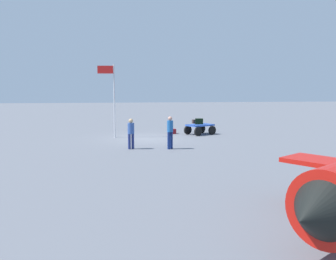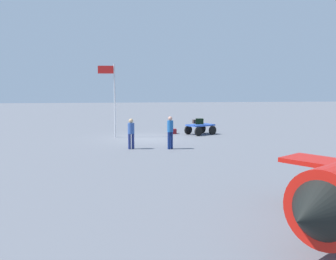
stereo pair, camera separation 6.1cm
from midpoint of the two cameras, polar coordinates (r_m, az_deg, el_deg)
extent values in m
plane|color=slate|center=(23.29, -3.42, -1.29)|extent=(120.00, 120.00, 0.00)
cube|color=blue|center=(25.23, 4.90, 0.77)|extent=(2.07, 1.76, 0.10)
cube|color=blue|center=(24.69, 3.41, 0.66)|extent=(0.53, 0.93, 0.10)
cylinder|color=black|center=(24.45, 4.61, -0.23)|extent=(0.58, 0.38, 0.59)
cylinder|color=black|center=(25.29, 3.01, 0.01)|extent=(0.58, 0.38, 0.59)
cylinder|color=black|center=(25.26, 6.77, -0.04)|extent=(0.58, 0.38, 0.59)
cylinder|color=black|center=(26.08, 5.16, 0.18)|extent=(0.58, 0.38, 0.59)
cube|color=#372928|center=(25.92, 4.34, 1.33)|extent=(0.60, 0.37, 0.26)
cube|color=black|center=(25.30, 4.76, 1.34)|extent=(0.57, 0.40, 0.39)
cube|color=maroon|center=(25.55, 0.62, -0.21)|extent=(0.47, 0.42, 0.34)
cylinder|color=navy|center=(19.17, 0.44, -1.59)|extent=(0.14, 0.14, 0.90)
cylinder|color=navy|center=(19.03, 0.02, -1.65)|extent=(0.14, 0.14, 0.90)
cylinder|color=#1F5DA6|center=(19.01, 0.24, 0.59)|extent=(0.43, 0.43, 0.58)
sphere|color=tan|center=(18.98, 0.24, 1.79)|extent=(0.21, 0.21, 0.21)
cylinder|color=navy|center=(19.25, -5.55, -1.74)|extent=(0.14, 0.14, 0.79)
cylinder|color=navy|center=(19.16, -6.09, -1.79)|extent=(0.14, 0.14, 0.79)
cylinder|color=#32549D|center=(19.12, -5.84, 0.24)|extent=(0.45, 0.45, 0.56)
sphere|color=tan|center=(19.08, -5.86, 1.42)|extent=(0.23, 0.23, 0.23)
cone|color=black|center=(6.42, 21.37, -12.15)|extent=(1.44, 1.53, 1.23)
cylinder|color=silver|center=(23.71, -8.37, 4.43)|extent=(0.10, 0.10, 4.65)
cube|color=red|center=(23.73, -9.76, 9.19)|extent=(0.97, 0.11, 0.49)
camera|label=1|loc=(0.03, -90.10, -0.01)|focal=39.42mm
camera|label=2|loc=(0.03, 89.90, 0.01)|focal=39.42mm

